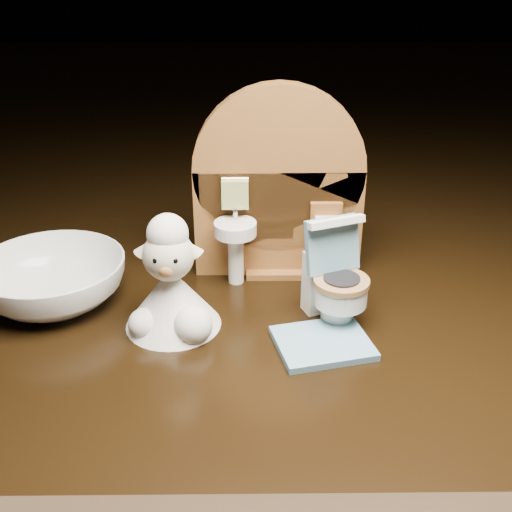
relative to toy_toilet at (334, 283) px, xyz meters
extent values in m
cube|color=black|center=(-0.04, 0.01, -0.08)|extent=(2.50, 2.50, 0.10)
cube|color=brown|center=(-0.04, 0.07, 0.02)|extent=(0.13, 0.02, 0.09)
cylinder|color=brown|center=(-0.04, 0.07, 0.06)|extent=(0.13, 0.02, 0.13)
cube|color=brown|center=(-0.04, 0.07, -0.03)|extent=(0.05, 0.04, 0.01)
cylinder|color=white|center=(-0.07, 0.05, -0.01)|extent=(0.01, 0.01, 0.04)
cylinder|color=white|center=(-0.07, 0.05, 0.02)|extent=(0.03, 0.03, 0.01)
cylinder|color=silver|center=(-0.07, 0.06, 0.03)|extent=(0.00, 0.00, 0.01)
cube|color=tan|center=(-0.07, 0.06, 0.04)|extent=(0.02, 0.01, 0.02)
cube|color=brown|center=(0.00, 0.06, 0.02)|extent=(0.02, 0.01, 0.02)
cylinder|color=beige|center=(0.00, 0.05, 0.02)|extent=(0.02, 0.02, 0.02)
cylinder|color=white|center=(0.00, -0.01, -0.02)|extent=(0.02, 0.02, 0.02)
cylinder|color=white|center=(0.00, -0.01, 0.00)|extent=(0.04, 0.04, 0.02)
cylinder|color=olive|center=(0.00, -0.01, 0.01)|extent=(0.04, 0.04, 0.00)
cube|color=white|center=(0.00, 0.01, 0.00)|extent=(0.03, 0.02, 0.05)
cube|color=#6492A9|center=(0.00, 0.01, 0.03)|extent=(0.04, 0.03, 0.04)
cube|color=white|center=(0.00, 0.00, 0.05)|extent=(0.04, 0.02, 0.01)
cylinder|color=#92C544|center=(0.00, 0.02, 0.02)|extent=(0.01, 0.01, 0.01)
cube|color=#6492A9|center=(-0.01, -0.04, -0.03)|extent=(0.07, 0.06, 0.00)
cone|color=white|center=(0.01, 0.01, -0.02)|extent=(0.02, 0.02, 0.02)
cylinder|color=#59595B|center=(0.01, 0.01, 0.00)|extent=(0.00, 0.00, 0.03)
sphere|color=#59595B|center=(0.01, 0.01, 0.02)|extent=(0.01, 0.01, 0.01)
cone|color=white|center=(-0.11, -0.01, -0.01)|extent=(0.07, 0.07, 0.04)
sphere|color=white|center=(-0.10, -0.03, -0.02)|extent=(0.03, 0.03, 0.03)
sphere|color=white|center=(-0.13, -0.02, -0.02)|extent=(0.02, 0.02, 0.02)
sphere|color=beige|center=(-0.11, -0.01, 0.03)|extent=(0.03, 0.03, 0.03)
sphere|color=#C8864C|center=(-0.11, -0.02, 0.02)|extent=(0.01, 0.01, 0.01)
sphere|color=white|center=(-0.11, -0.01, 0.04)|extent=(0.03, 0.03, 0.03)
cone|color=beige|center=(-0.13, -0.01, 0.03)|extent=(0.02, 0.01, 0.02)
cone|color=beige|center=(-0.10, -0.01, 0.03)|extent=(0.02, 0.01, 0.02)
sphere|color=black|center=(-0.12, -0.02, 0.03)|extent=(0.00, 0.00, 0.00)
sphere|color=black|center=(-0.11, -0.02, 0.03)|extent=(0.00, 0.00, 0.00)
imported|color=white|center=(-0.20, 0.02, -0.01)|extent=(0.13, 0.13, 0.03)
camera|label=1|loc=(-0.06, -0.39, 0.22)|focal=45.00mm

